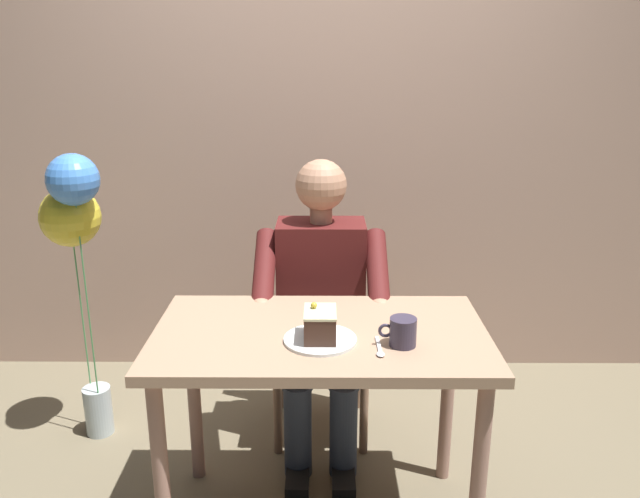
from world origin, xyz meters
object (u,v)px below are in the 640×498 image
object	(u,v)px
dining_table	(320,359)
cake_slice	(319,324)
seated_person	(321,306)
balloon_display	(75,231)
dessert_spoon	(380,350)
coffee_cup	(402,331)
chair	(321,323)

from	to	relation	value
dining_table	cake_slice	xyz separation A→B (m)	(0.01, 0.08, 0.16)
seated_person	balloon_display	bearing A→B (deg)	-3.89
dining_table	dessert_spoon	xyz separation A→B (m)	(-0.18, 0.15, 0.11)
coffee_cup	balloon_display	xyz separation A→B (m)	(1.25, -0.67, 0.14)
seated_person	cake_slice	size ratio (longest dim) A/B	9.01
chair	cake_slice	xyz separation A→B (m)	(0.01, 0.74, 0.32)
chair	cake_slice	world-z (taller)	chair
chair	coffee_cup	size ratio (longest dim) A/B	7.42
dining_table	balloon_display	bearing A→B (deg)	-29.21
coffee_cup	dessert_spoon	world-z (taller)	coffee_cup
dining_table	chair	size ratio (longest dim) A/B	1.24
chair	balloon_display	world-z (taller)	balloon_display
dining_table	coffee_cup	xyz separation A→B (m)	(-0.25, 0.11, 0.15)
seated_person	coffee_cup	bearing A→B (deg)	113.10
seated_person	cake_slice	bearing A→B (deg)	89.50
seated_person	cake_slice	xyz separation A→B (m)	(0.01, 0.57, 0.17)
dessert_spoon	dining_table	bearing A→B (deg)	-38.60
dining_table	seated_person	bearing A→B (deg)	-90.00
chair	seated_person	bearing A→B (deg)	90.00
dining_table	dessert_spoon	size ratio (longest dim) A/B	7.66
dining_table	cake_slice	world-z (taller)	cake_slice
dining_table	balloon_display	world-z (taller)	balloon_display
chair	balloon_display	xyz separation A→B (m)	(1.00, 0.10, 0.45)
seated_person	balloon_display	size ratio (longest dim) A/B	0.97
seated_person	dessert_spoon	bearing A→B (deg)	105.97
seated_person	cake_slice	distance (m)	0.59
coffee_cup	balloon_display	size ratio (longest dim) A/B	0.10
seated_person	balloon_display	distance (m)	1.05
seated_person	dessert_spoon	size ratio (longest dim) A/B	8.54
cake_slice	dessert_spoon	world-z (taller)	cake_slice
cake_slice	dessert_spoon	xyz separation A→B (m)	(-0.19, 0.07, -0.05)
seated_person	coffee_cup	distance (m)	0.67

